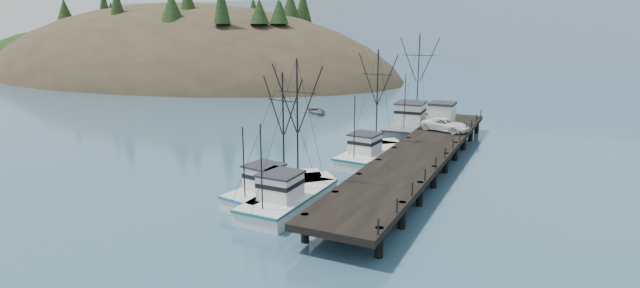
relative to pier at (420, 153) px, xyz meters
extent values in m
plane|color=#31546E|center=(-14.00, -16.00, -1.69)|extent=(400.00, 400.00, 0.00)
cube|color=black|center=(0.00, 0.00, 0.06)|extent=(6.00, 44.00, 0.50)
cylinder|color=black|center=(-2.60, -20.00, -0.69)|extent=(0.56, 0.56, 2.00)
cylinder|color=black|center=(2.60, -20.00, -0.69)|extent=(0.56, 0.56, 2.00)
cylinder|color=black|center=(-2.60, -15.00, -0.69)|extent=(0.56, 0.56, 2.00)
cylinder|color=black|center=(2.60, -15.00, -0.69)|extent=(0.56, 0.56, 2.00)
cylinder|color=black|center=(-2.60, -10.00, -0.69)|extent=(0.56, 0.56, 2.00)
cylinder|color=black|center=(2.60, -10.00, -0.69)|extent=(0.56, 0.56, 2.00)
cylinder|color=black|center=(-2.60, -5.00, -0.69)|extent=(0.56, 0.56, 2.00)
cylinder|color=black|center=(2.60, -5.00, -0.69)|extent=(0.56, 0.56, 2.00)
cylinder|color=black|center=(-2.60, 0.00, -0.69)|extent=(0.56, 0.56, 2.00)
cylinder|color=black|center=(2.60, 0.00, -0.69)|extent=(0.56, 0.56, 2.00)
cylinder|color=black|center=(-2.60, 5.00, -0.69)|extent=(0.56, 0.56, 2.00)
cylinder|color=black|center=(2.60, 5.00, -0.69)|extent=(0.56, 0.56, 2.00)
cylinder|color=black|center=(-2.60, 10.00, -0.69)|extent=(0.56, 0.56, 2.00)
cylinder|color=black|center=(2.60, 10.00, -0.69)|extent=(0.56, 0.56, 2.00)
cylinder|color=black|center=(-2.60, 15.00, -0.69)|extent=(0.56, 0.56, 2.00)
cylinder|color=black|center=(2.60, 15.00, -0.69)|extent=(0.56, 0.56, 2.00)
cylinder|color=black|center=(-2.60, 20.00, -0.69)|extent=(0.56, 0.56, 2.00)
cylinder|color=black|center=(2.60, 20.00, -0.69)|extent=(0.56, 0.56, 2.00)
ellipsoid|color=#382D1E|center=(-84.00, 62.00, -7.69)|extent=(132.00, 78.00, 51.00)
ellipsoid|color=black|center=(-89.00, 66.00, -3.69)|extent=(109.20, 62.40, 41.60)
ellipsoid|color=black|center=(-124.00, 54.00, -5.69)|extent=(57.60, 39.60, 32.40)
cube|color=beige|center=(-52.00, 40.00, -0.29)|extent=(4.00, 5.00, 2.80)
cube|color=beige|center=(-58.00, 44.00, -0.29)|extent=(4.00, 5.00, 2.80)
cube|color=beige|center=(-48.00, 46.00, -0.29)|extent=(4.00, 5.00, 2.80)
cube|color=#9EB2C6|center=(-4.00, 154.00, -1.69)|extent=(360.00, 40.00, 26.00)
cube|color=silver|center=(-54.00, 169.00, -1.69)|extent=(180.00, 25.00, 18.00)
cube|color=silver|center=(-38.38, 45.73, -1.39)|extent=(1.00, 3.50, 0.90)
cylinder|color=black|center=(-38.38, 45.73, 1.51)|extent=(0.08, 0.08, 6.00)
cube|color=silver|center=(-40.34, 48.03, -1.39)|extent=(1.00, 3.50, 0.90)
cylinder|color=black|center=(-40.34, 48.03, 1.51)|extent=(0.08, 0.08, 6.00)
cube|color=silver|center=(-54.88, 49.12, -1.39)|extent=(1.00, 3.50, 0.90)
cylinder|color=black|center=(-54.88, 49.12, 1.51)|extent=(0.08, 0.08, 6.00)
cube|color=silver|center=(-48.63, 48.25, -1.39)|extent=(1.00, 3.50, 0.90)
cylinder|color=black|center=(-48.63, 48.25, 1.51)|extent=(0.08, 0.08, 6.00)
cube|color=silver|center=(-39.45, 39.10, -1.39)|extent=(1.00, 3.50, 0.90)
cylinder|color=black|center=(-39.45, 39.10, 1.51)|extent=(0.08, 0.08, 6.00)
cube|color=silver|center=(-38.15, 49.13, -1.39)|extent=(1.00, 3.50, 0.90)
cylinder|color=black|center=(-38.15, 49.13, 1.51)|extent=(0.08, 0.08, 6.00)
cube|color=silver|center=(-42.37, 47.60, -1.39)|extent=(1.00, 3.50, 0.90)
cylinder|color=black|center=(-42.37, 47.60, 1.51)|extent=(0.08, 0.08, 6.00)
cube|color=silver|center=(-52.82, 34.09, -1.39)|extent=(1.00, 3.50, 0.90)
cylinder|color=black|center=(-52.82, 34.09, 1.51)|extent=(0.08, 0.08, 6.00)
cube|color=silver|center=(-54.29, 44.86, -1.39)|extent=(1.00, 3.50, 0.90)
cylinder|color=black|center=(-54.29, 44.86, 1.51)|extent=(0.08, 0.08, 6.00)
cube|color=silver|center=(-43.33, 39.32, -1.39)|extent=(1.00, 3.50, 0.90)
cylinder|color=black|center=(-43.33, 39.32, 1.51)|extent=(0.08, 0.08, 6.00)
cube|color=silver|center=(-6.60, -14.97, -1.24)|extent=(4.02, 9.91, 1.60)
cube|color=silver|center=(-6.50, -10.05, -1.24)|extent=(3.85, 3.85, 1.60)
cube|color=#196364|center=(-6.60, -14.97, -0.54)|extent=(4.10, 10.17, 0.18)
cube|color=silver|center=(-6.62, -16.23, 0.51)|extent=(2.74, 2.83, 1.90)
cube|color=#26262B|center=(-6.62, -16.23, 1.54)|extent=(2.97, 3.08, 0.16)
cylinder|color=black|center=(-6.57, -13.46, 4.77)|extent=(0.14, 0.14, 10.43)
cylinder|color=black|center=(-6.67, -18.76, 2.69)|extent=(0.10, 0.10, 6.26)
cube|color=silver|center=(-8.68, -13.77, -1.24)|extent=(5.06, 9.34, 1.60)
cube|color=silver|center=(-7.91, -9.41, -1.24)|extent=(3.52, 3.52, 1.60)
cube|color=#22579F|center=(-8.68, -13.77, -0.54)|extent=(5.17, 9.57, 0.18)
cube|color=silver|center=(-8.88, -14.89, 0.51)|extent=(2.89, 2.89, 1.90)
cube|color=#26262B|center=(-8.88, -14.89, 1.54)|extent=(3.14, 3.15, 0.16)
cylinder|color=black|center=(-8.44, -12.43, 4.15)|extent=(0.14, 0.14, 9.19)
cylinder|color=black|center=(-9.27, -17.12, 2.32)|extent=(0.10, 0.10, 5.51)
cube|color=silver|center=(-5.48, 0.68, -1.24)|extent=(4.59, 10.04, 1.60)
cube|color=silver|center=(-5.06, 5.54, -1.24)|extent=(3.74, 3.74, 1.60)
cube|color=#165A59|center=(-5.48, 0.68, -0.54)|extent=(4.69, 10.30, 0.18)
cube|color=silver|center=(-5.59, -0.56, 0.51)|extent=(2.86, 2.97, 1.90)
cube|color=#26262B|center=(-5.59, -0.56, 1.54)|extent=(3.10, 3.24, 0.16)
cylinder|color=black|center=(-5.35, 2.18, 4.77)|extent=(0.14, 0.14, 10.42)
cylinder|color=black|center=(-5.81, -3.05, 2.68)|extent=(0.10, 0.10, 6.25)
cube|color=slate|center=(-4.79, 15.05, -0.94)|extent=(5.35, 13.62, 2.20)
cube|color=slate|center=(-5.14, 21.74, -0.94)|extent=(4.65, 4.65, 2.20)
cube|color=black|center=(-4.79, 15.05, 0.06)|extent=(5.46, 13.97, 0.18)
cube|color=silver|center=(-4.69, 13.34, 1.46)|extent=(3.45, 3.95, 2.60)
cube|color=#26262B|center=(-4.69, 13.34, 2.84)|extent=(3.75, 4.30, 0.16)
cylinder|color=black|center=(-4.90, 17.11, 5.72)|extent=(0.14, 0.14, 11.11)
cylinder|color=black|center=(-4.51, 9.91, 3.49)|extent=(0.10, 0.10, 6.67)
cube|color=silver|center=(-0.83, 13.71, 1.56)|extent=(2.80, 3.00, 2.50)
cube|color=#26262B|center=(-0.83, 13.71, 2.96)|extent=(3.00, 3.20, 0.30)
imported|color=white|center=(0.38, 10.12, 1.06)|extent=(5.90, 3.83, 1.51)
imported|color=slate|center=(-22.93, 23.79, -1.69)|extent=(6.49, 6.66, 1.13)
camera|label=1|loc=(11.61, -47.54, 12.68)|focal=28.00mm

